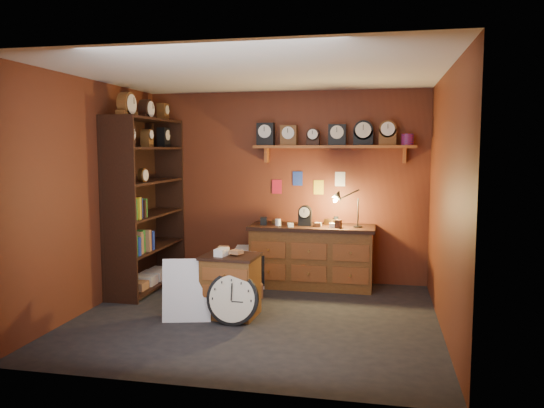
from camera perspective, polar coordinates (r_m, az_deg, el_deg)
The scene contains 11 objects.
floor at distance 6.11m, azimuth -1.69°, elevation -12.10°, with size 4.00×4.00×0.00m, color black.
room_shell at distance 5.90m, azimuth -1.08°, elevation 4.28°, with size 4.02×3.62×2.71m.
shelving_unit at distance 7.36m, azimuth -13.63°, elevation 0.81°, with size 0.47×1.60×2.58m.
workbench at distance 7.32m, azimuth 4.31°, elevation -5.23°, with size 1.70×0.66×1.36m.
low_cabinet at distance 6.07m, azimuth -4.45°, elevation -8.43°, with size 0.65×0.56×0.79m.
big_round_clock at distance 5.83m, azimuth -4.26°, elevation -10.12°, with size 0.57×0.18×0.57m.
white_panel at distance 6.08m, azimuth -9.12°, elevation -12.26°, with size 0.53×0.02×0.71m, color silver.
mini_fridge at distance 7.43m, azimuth -2.04°, elevation -6.73°, with size 0.57×0.59×0.52m.
floor_box_a at distance 7.22m, azimuth -8.80°, elevation -8.72°, with size 0.23×0.20×0.14m, color #9B6743.
floor_box_b at distance 6.62m, azimuth -8.07°, elevation -10.23°, with size 0.18×0.22×0.11m, color white.
floor_box_c at distance 6.87m, azimuth -2.16°, elevation -9.23°, with size 0.24×0.20×0.18m, color #9B6743.
Camera 1 is at (1.34, -5.65, 1.90)m, focal length 35.00 mm.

